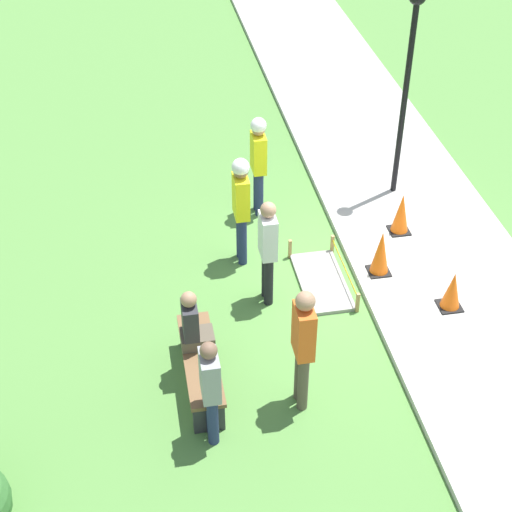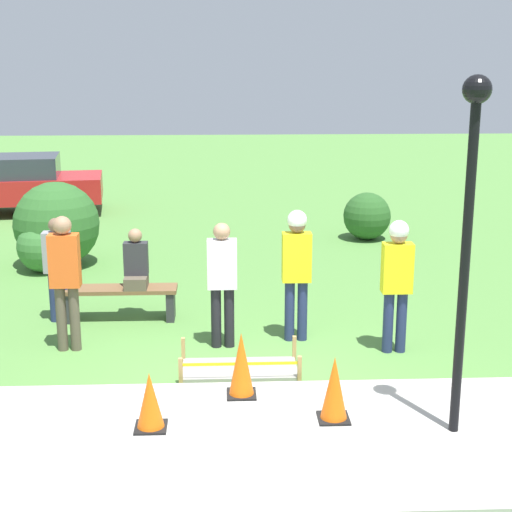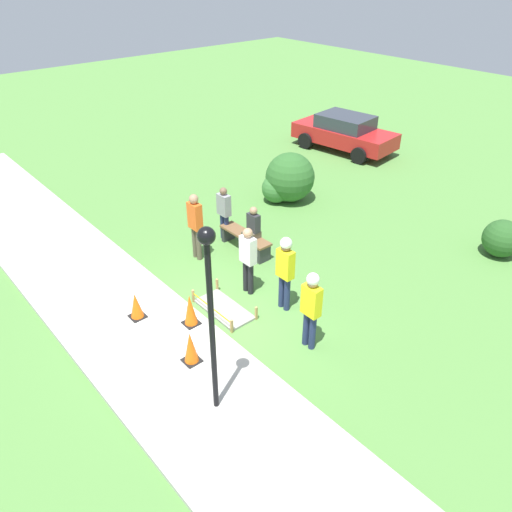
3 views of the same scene
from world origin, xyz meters
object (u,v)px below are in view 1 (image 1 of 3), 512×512
(park_bench, at_px, (201,365))
(traffic_cone_near_patch, at_px, (452,291))
(worker_supervisor, at_px, (241,201))
(worker_assistant, at_px, (258,157))
(bystander_in_gray_shirt, at_px, (268,247))
(traffic_cone_sidewalk_edge, at_px, (401,213))
(person_seated_on_bench, at_px, (193,325))
(traffic_cone_far_patch, at_px, (381,252))
(lamppost_near, at_px, (409,64))
(bystander_in_white_shirt, at_px, (210,386))
(bystander_in_orange_shirt, at_px, (303,342))

(park_bench, bearing_deg, traffic_cone_near_patch, -78.30)
(worker_supervisor, relative_size, worker_assistant, 1.02)
(park_bench, height_order, bystander_in_gray_shirt, bystander_in_gray_shirt)
(park_bench, bearing_deg, worker_supervisor, -20.79)
(traffic_cone_sidewalk_edge, bearing_deg, person_seated_on_bench, 123.72)
(traffic_cone_far_patch, xyz_separation_m, park_bench, (-1.77, 3.02, -0.12))
(lamppost_near, bearing_deg, worker_assistant, 92.22)
(park_bench, relative_size, worker_assistant, 0.95)
(traffic_cone_far_patch, bearing_deg, traffic_cone_near_patch, -141.43)
(traffic_cone_near_patch, xyz_separation_m, traffic_cone_sidewalk_edge, (1.96, 0.12, 0.05))
(park_bench, distance_m, person_seated_on_bench, 0.57)
(person_seated_on_bench, height_order, worker_assistant, worker_assistant)
(bystander_in_white_shirt, relative_size, lamppost_near, 0.44)
(person_seated_on_bench, xyz_separation_m, lamppost_near, (3.72, -4.04, 1.66))
(park_bench, xyz_separation_m, bystander_in_white_shirt, (-0.89, -0.03, 0.54))
(bystander_in_orange_shirt, xyz_separation_m, lamppost_near, (4.52, -2.75, 1.44))
(person_seated_on_bench, bearing_deg, traffic_cone_near_patch, -82.20)
(park_bench, height_order, worker_supervisor, worker_supervisor)
(traffic_cone_near_patch, xyz_separation_m, traffic_cone_far_patch, (0.98, 0.78, 0.07))
(traffic_cone_near_patch, distance_m, bystander_in_white_shirt, 4.16)
(person_seated_on_bench, xyz_separation_m, worker_assistant, (3.62, -1.55, 0.24))
(traffic_cone_sidewalk_edge, distance_m, worker_assistant, 2.54)
(park_bench, height_order, worker_assistant, worker_assistant)
(worker_supervisor, relative_size, lamppost_near, 0.51)
(traffic_cone_sidewalk_edge, xyz_separation_m, bystander_in_orange_shirt, (-3.29, 2.45, 0.62))
(worker_assistant, xyz_separation_m, lamppost_near, (0.10, -2.49, 1.42))
(bystander_in_orange_shirt, bearing_deg, traffic_cone_sidewalk_edge, -36.65)
(person_seated_on_bench, height_order, worker_supervisor, worker_supervisor)
(traffic_cone_near_patch, xyz_separation_m, lamppost_near, (3.19, -0.19, 2.11))
(worker_assistant, relative_size, lamppost_near, 0.50)
(traffic_cone_near_patch, bearing_deg, worker_assistant, 36.69)
(traffic_cone_near_patch, relative_size, bystander_in_gray_shirt, 0.36)
(worker_supervisor, distance_m, worker_assistant, 1.39)
(traffic_cone_sidewalk_edge, height_order, worker_assistant, worker_assistant)
(traffic_cone_far_patch, height_order, bystander_in_white_shirt, bystander_in_white_shirt)
(traffic_cone_sidewalk_edge, bearing_deg, bystander_in_white_shirt, 134.90)
(park_bench, xyz_separation_m, lamppost_near, (3.98, -3.99, 2.16))
(traffic_cone_near_patch, distance_m, worker_assistant, 3.92)
(traffic_cone_near_patch, distance_m, worker_supervisor, 3.42)
(park_bench, relative_size, bystander_in_white_shirt, 1.09)
(worker_supervisor, xyz_separation_m, bystander_in_white_shirt, (-3.48, 0.96, -0.24))
(traffic_cone_near_patch, bearing_deg, bystander_in_white_shirt, 113.97)
(worker_supervisor, height_order, worker_assistant, worker_supervisor)
(worker_supervisor, xyz_separation_m, bystander_in_orange_shirt, (-3.13, -0.25, -0.06))
(bystander_in_white_shirt, bearing_deg, person_seated_on_bench, 3.85)
(worker_assistant, relative_size, bystander_in_orange_shirt, 0.98)
(lamppost_near, bearing_deg, traffic_cone_sidewalk_edge, 166.05)
(bystander_in_white_shirt, bearing_deg, traffic_cone_sidewalk_edge, -45.10)
(bystander_in_orange_shirt, bearing_deg, worker_supervisor, 4.55)
(traffic_cone_sidewalk_edge, relative_size, bystander_in_white_shirt, 0.45)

